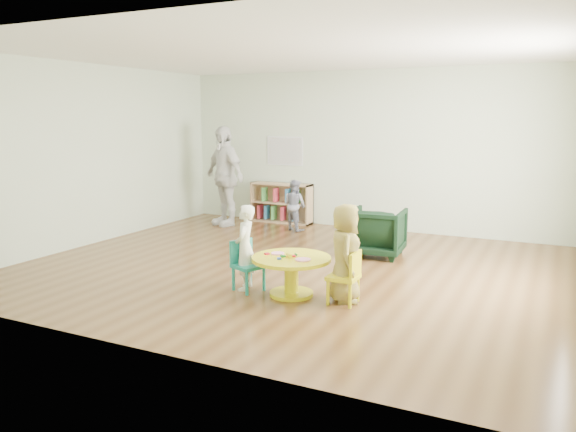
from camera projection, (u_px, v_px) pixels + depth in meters
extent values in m
plane|color=#56361B|center=(293.00, 267.00, 7.52)|extent=(7.00, 7.00, 0.00)
cube|color=white|center=(294.00, 55.00, 7.03)|extent=(7.00, 6.00, 0.10)
cube|color=beige|center=(366.00, 150.00, 9.93)|extent=(7.00, 0.10, 2.80)
cube|color=beige|center=(137.00, 190.00, 4.62)|extent=(7.00, 0.10, 2.80)
cube|color=beige|center=(92.00, 155.00, 8.78)|extent=(0.10, 6.00, 2.80)
cylinder|color=yellow|center=(291.00, 278.00, 6.32)|extent=(0.16, 0.16, 0.41)
cylinder|color=yellow|center=(291.00, 293.00, 6.35)|extent=(0.50, 0.50, 0.04)
cylinder|color=yellow|center=(291.00, 259.00, 6.28)|extent=(0.89, 0.89, 0.04)
cylinder|color=pink|center=(278.00, 253.00, 6.41)|extent=(0.15, 0.15, 0.02)
cylinder|color=pink|center=(303.00, 260.00, 6.13)|extent=(0.17, 0.17, 0.02)
cylinder|color=yellow|center=(289.00, 255.00, 6.26)|extent=(0.11, 0.12, 0.04)
cylinder|color=#136C22|center=(282.00, 256.00, 6.23)|extent=(0.05, 0.05, 0.02)
cylinder|color=#136C22|center=(296.00, 254.00, 6.30)|extent=(0.05, 0.05, 0.02)
cube|color=red|center=(267.00, 254.00, 6.39)|extent=(0.06, 0.06, 0.02)
cube|color=orange|center=(289.00, 256.00, 6.27)|extent=(0.05, 0.05, 0.02)
cube|color=#183DBB|center=(279.00, 259.00, 6.17)|extent=(0.06, 0.07, 0.02)
cube|color=#136C22|center=(283.00, 256.00, 6.28)|extent=(0.07, 0.07, 0.02)
cube|color=red|center=(294.00, 256.00, 6.28)|extent=(0.05, 0.06, 0.02)
cube|color=#178174|center=(249.00, 266.00, 6.48)|extent=(0.41, 0.41, 0.04)
cube|color=#178174|center=(241.00, 251.00, 6.55)|extent=(0.15, 0.30, 0.27)
cylinder|color=#178174|center=(250.00, 275.00, 6.68)|extent=(0.04, 0.04, 0.27)
cylinder|color=#178174|center=(233.00, 279.00, 6.51)|extent=(0.04, 0.04, 0.27)
cylinder|color=#178174|center=(264.00, 279.00, 6.50)|extent=(0.04, 0.04, 0.27)
cylinder|color=#178174|center=(247.00, 284.00, 6.33)|extent=(0.04, 0.04, 0.27)
cube|color=yellow|center=(343.00, 277.00, 6.04)|extent=(0.31, 0.31, 0.04)
cube|color=yellow|center=(355.00, 265.00, 5.95)|extent=(0.03, 0.31, 0.27)
cylinder|color=yellow|center=(350.00, 296.00, 5.90)|extent=(0.04, 0.04, 0.27)
cylinder|color=yellow|center=(358.00, 289.00, 6.12)|extent=(0.04, 0.04, 0.27)
cylinder|color=yellow|center=(328.00, 293.00, 6.01)|extent=(0.04, 0.04, 0.27)
cylinder|color=yellow|center=(336.00, 286.00, 6.23)|extent=(0.04, 0.04, 0.27)
cube|color=tan|center=(255.00, 201.00, 10.90)|extent=(0.03, 0.30, 0.75)
cube|color=tan|center=(310.00, 205.00, 10.39)|extent=(0.03, 0.30, 0.75)
cube|color=tan|center=(281.00, 222.00, 10.71)|extent=(1.20, 0.30, 0.03)
cube|color=tan|center=(281.00, 184.00, 10.58)|extent=(1.20, 0.30, 0.03)
cube|color=tan|center=(281.00, 203.00, 10.65)|extent=(1.14, 0.28, 0.03)
cube|color=tan|center=(285.00, 202.00, 10.77)|extent=(1.20, 0.02, 0.75)
cube|color=#D93A4B|center=(260.00, 211.00, 10.86)|extent=(0.04, 0.18, 0.26)
cube|color=teal|center=(267.00, 212.00, 10.79)|extent=(0.04, 0.18, 0.26)
cube|color=#52B151|center=(274.00, 213.00, 10.73)|extent=(0.04, 0.18, 0.26)
cube|color=#D93A4B|center=(283.00, 213.00, 10.64)|extent=(0.04, 0.18, 0.26)
cube|color=teal|center=(293.00, 214.00, 10.55)|extent=(0.04, 0.18, 0.26)
cube|color=#52B151|center=(265.00, 194.00, 10.75)|extent=(0.04, 0.18, 0.26)
cube|color=#D93A4B|center=(276.00, 195.00, 10.64)|extent=(0.04, 0.18, 0.26)
cube|color=teal|center=(288.00, 196.00, 10.54)|extent=(0.04, 0.18, 0.26)
cube|color=#52B151|center=(298.00, 196.00, 10.45)|extent=(0.04, 0.18, 0.26)
cube|color=white|center=(285.00, 151.00, 10.61)|extent=(0.74, 0.01, 0.54)
cube|color=#F06132|center=(285.00, 151.00, 10.61)|extent=(0.70, 0.00, 0.50)
imported|color=black|center=(377.00, 232.00, 8.11)|extent=(0.79, 0.81, 0.70)
imported|color=white|center=(245.00, 248.00, 6.50)|extent=(0.33, 0.41, 1.00)
imported|color=yellow|center=(345.00, 253.00, 6.06)|extent=(0.52, 0.62, 1.08)
imported|color=#1A2242|center=(295.00, 205.00, 9.89)|extent=(0.54, 0.48, 0.90)
imported|color=white|center=(224.00, 176.00, 10.30)|extent=(1.16, 0.85, 1.83)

